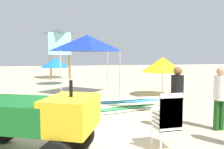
{
  "coord_description": "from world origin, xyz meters",
  "views": [
    {
      "loc": [
        -0.62,
        -4.38,
        1.93
      ],
      "look_at": [
        1.17,
        3.01,
        1.28
      ],
      "focal_mm": 35.02,
      "sensor_mm": 36.0,
      "label": 1
    }
  ],
  "objects_px": {
    "stacked_plastic_chairs": "(168,117)",
    "lifeguard_far_right": "(177,94)",
    "beach_umbrella_left": "(55,63)",
    "lifeguard_tower": "(60,41)",
    "beach_umbrella_mid": "(163,65)",
    "surfboard_pile": "(127,104)",
    "popup_canopy": "(87,43)",
    "cooler_box": "(25,118)",
    "lifeguard_near_left": "(220,94)",
    "utility_cart": "(31,117)"
  },
  "relations": [
    {
      "from": "lifeguard_tower",
      "to": "beach_umbrella_mid",
      "type": "height_order",
      "value": "lifeguard_tower"
    },
    {
      "from": "stacked_plastic_chairs",
      "to": "beach_umbrella_mid",
      "type": "xyz_separation_m",
      "value": [
        2.7,
        5.66,
        0.82
      ]
    },
    {
      "from": "popup_canopy",
      "to": "lifeguard_near_left",
      "type": "bearing_deg",
      "value": -67.18
    },
    {
      "from": "stacked_plastic_chairs",
      "to": "beach_umbrella_left",
      "type": "distance_m",
      "value": 11.73
    },
    {
      "from": "stacked_plastic_chairs",
      "to": "lifeguard_tower",
      "type": "relative_size",
      "value": 0.28
    },
    {
      "from": "stacked_plastic_chairs",
      "to": "surfboard_pile",
      "type": "distance_m",
      "value": 3.29
    },
    {
      "from": "surfboard_pile",
      "to": "lifeguard_tower",
      "type": "height_order",
      "value": "lifeguard_tower"
    },
    {
      "from": "lifeguard_tower",
      "to": "cooler_box",
      "type": "height_order",
      "value": "lifeguard_tower"
    },
    {
      "from": "lifeguard_tower",
      "to": "beach_umbrella_mid",
      "type": "distance_m",
      "value": 10.76
    },
    {
      "from": "utility_cart",
      "to": "lifeguard_tower",
      "type": "bearing_deg",
      "value": 87.66
    },
    {
      "from": "lifeguard_tower",
      "to": "cooler_box",
      "type": "xyz_separation_m",
      "value": [
        -1.06,
        -12.62,
        -2.99
      ]
    },
    {
      "from": "surfboard_pile",
      "to": "beach_umbrella_mid",
      "type": "xyz_separation_m",
      "value": [
        2.55,
        2.4,
        1.29
      ]
    },
    {
      "from": "lifeguard_near_left",
      "to": "cooler_box",
      "type": "bearing_deg",
      "value": 160.96
    },
    {
      "from": "lifeguard_near_left",
      "to": "beach_umbrella_mid",
      "type": "bearing_deg",
      "value": 80.54
    },
    {
      "from": "cooler_box",
      "to": "stacked_plastic_chairs",
      "type": "bearing_deg",
      "value": -39.31
    },
    {
      "from": "beach_umbrella_mid",
      "to": "stacked_plastic_chairs",
      "type": "bearing_deg",
      "value": -115.51
    },
    {
      "from": "lifeguard_near_left",
      "to": "cooler_box",
      "type": "relative_size",
      "value": 3.26
    },
    {
      "from": "lifeguard_near_left",
      "to": "cooler_box",
      "type": "distance_m",
      "value": 5.35
    },
    {
      "from": "stacked_plastic_chairs",
      "to": "beach_umbrella_mid",
      "type": "bearing_deg",
      "value": 64.49
    },
    {
      "from": "surfboard_pile",
      "to": "popup_canopy",
      "type": "height_order",
      "value": "popup_canopy"
    },
    {
      "from": "surfboard_pile",
      "to": "beach_umbrella_mid",
      "type": "bearing_deg",
      "value": 43.3
    },
    {
      "from": "utility_cart",
      "to": "lifeguard_far_right",
      "type": "relative_size",
      "value": 1.7
    },
    {
      "from": "lifeguard_near_left",
      "to": "lifeguard_far_right",
      "type": "distance_m",
      "value": 1.1
    },
    {
      "from": "stacked_plastic_chairs",
      "to": "cooler_box",
      "type": "height_order",
      "value": "stacked_plastic_chairs"
    },
    {
      "from": "beach_umbrella_left",
      "to": "beach_umbrella_mid",
      "type": "distance_m",
      "value": 7.72
    },
    {
      "from": "lifeguard_far_right",
      "to": "lifeguard_tower",
      "type": "height_order",
      "value": "lifeguard_tower"
    },
    {
      "from": "lifeguard_tower",
      "to": "beach_umbrella_left",
      "type": "xyz_separation_m",
      "value": [
        -0.36,
        -3.72,
        -1.68
      ]
    },
    {
      "from": "popup_canopy",
      "to": "cooler_box",
      "type": "distance_m",
      "value": 5.65
    },
    {
      "from": "stacked_plastic_chairs",
      "to": "utility_cart",
      "type": "bearing_deg",
      "value": 173.3
    },
    {
      "from": "popup_canopy",
      "to": "cooler_box",
      "type": "height_order",
      "value": "popup_canopy"
    },
    {
      "from": "utility_cart",
      "to": "beach_umbrella_left",
      "type": "xyz_separation_m",
      "value": [
        0.25,
        11.14,
        0.7
      ]
    },
    {
      "from": "lifeguard_far_right",
      "to": "lifeguard_tower",
      "type": "xyz_separation_m",
      "value": [
        -2.88,
        14.08,
        2.21
      ]
    },
    {
      "from": "lifeguard_far_right",
      "to": "popup_canopy",
      "type": "distance_m",
      "value": 6.41
    },
    {
      "from": "lifeguard_tower",
      "to": "beach_umbrella_left",
      "type": "bearing_deg",
      "value": -95.5
    },
    {
      "from": "lifeguard_tower",
      "to": "lifeguard_far_right",
      "type": "bearing_deg",
      "value": -78.46
    },
    {
      "from": "popup_canopy",
      "to": "lifeguard_tower",
      "type": "xyz_separation_m",
      "value": [
        -1.31,
        8.09,
        0.59
      ]
    },
    {
      "from": "lifeguard_far_right",
      "to": "beach_umbrella_mid",
      "type": "xyz_separation_m",
      "value": [
        1.87,
        4.57,
        0.57
      ]
    },
    {
      "from": "utility_cart",
      "to": "beach_umbrella_mid",
      "type": "bearing_deg",
      "value": 44.92
    },
    {
      "from": "stacked_plastic_chairs",
      "to": "lifeguard_far_right",
      "type": "xyz_separation_m",
      "value": [
        0.82,
        1.09,
        0.25
      ]
    },
    {
      "from": "popup_canopy",
      "to": "beach_umbrella_left",
      "type": "height_order",
      "value": "popup_canopy"
    },
    {
      "from": "stacked_plastic_chairs",
      "to": "lifeguard_near_left",
      "type": "xyz_separation_m",
      "value": [
        1.89,
        0.82,
        0.24
      ]
    },
    {
      "from": "surfboard_pile",
      "to": "beach_umbrella_left",
      "type": "distance_m",
      "value": 8.68
    },
    {
      "from": "lifeguard_far_right",
      "to": "beach_umbrella_mid",
      "type": "distance_m",
      "value": 4.97
    },
    {
      "from": "beach_umbrella_left",
      "to": "beach_umbrella_mid",
      "type": "xyz_separation_m",
      "value": [
        5.11,
        -5.79,
        0.04
      ]
    },
    {
      "from": "utility_cart",
      "to": "surfboard_pile",
      "type": "relative_size",
      "value": 1.03
    },
    {
      "from": "cooler_box",
      "to": "lifeguard_near_left",
      "type": "bearing_deg",
      "value": -19.04
    },
    {
      "from": "lifeguard_near_left",
      "to": "beach_umbrella_left",
      "type": "height_order",
      "value": "beach_umbrella_left"
    },
    {
      "from": "beach_umbrella_mid",
      "to": "cooler_box",
      "type": "relative_size",
      "value": 4.03
    },
    {
      "from": "stacked_plastic_chairs",
      "to": "lifeguard_near_left",
      "type": "distance_m",
      "value": 2.08
    },
    {
      "from": "stacked_plastic_chairs",
      "to": "beach_umbrella_left",
      "type": "xyz_separation_m",
      "value": [
        -2.41,
        11.45,
        0.78
      ]
    }
  ]
}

